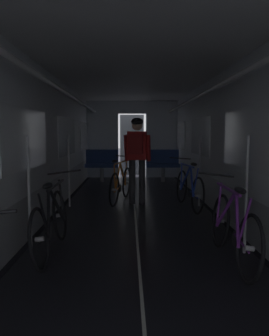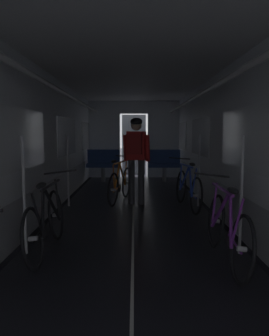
{
  "view_description": "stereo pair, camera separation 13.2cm",
  "coord_description": "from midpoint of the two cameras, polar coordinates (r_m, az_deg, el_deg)",
  "views": [
    {
      "loc": [
        -0.11,
        -1.75,
        1.42
      ],
      "look_at": [
        0.0,
        4.65,
        0.76
      ],
      "focal_mm": 35.76,
      "sensor_mm": 36.0,
      "label": 1
    },
    {
      "loc": [
        0.02,
        -1.75,
        1.42
      ],
      "look_at": [
        0.0,
        4.65,
        0.76
      ],
      "focal_mm": 35.76,
      "sensor_mm": 36.0,
      "label": 2
    }
  ],
  "objects": [
    {
      "name": "train_car_shell",
      "position": [
        5.36,
        0.68,
        8.86
      ],
      "size": [
        3.14,
        12.34,
        2.57
      ],
      "color": "black",
      "rests_on": "ground"
    },
    {
      "name": "bench_seat_far_left",
      "position": [
        9.9,
        -4.79,
        0.96
      ],
      "size": [
        0.98,
        0.51,
        0.95
      ],
      "color": "gray",
      "rests_on": "ground"
    },
    {
      "name": "bench_seat_far_right",
      "position": [
        9.91,
        5.64,
        0.95
      ],
      "size": [
        0.98,
        0.51,
        0.95
      ],
      "color": "gray",
      "rests_on": "ground"
    },
    {
      "name": "bicycle_blue",
      "position": [
        6.43,
        9.86,
        -3.46
      ],
      "size": [
        0.47,
        1.69,
        0.95
      ],
      "color": "black",
      "rests_on": "ground"
    },
    {
      "name": "bicycle_black",
      "position": [
        4.14,
        -13.75,
        -8.83
      ],
      "size": [
        0.44,
        1.69,
        0.95
      ],
      "color": "black",
      "rests_on": "ground"
    },
    {
      "name": "bicycle_purple",
      "position": [
        3.87,
        16.59,
        -9.94
      ],
      "size": [
        0.44,
        1.69,
        0.95
      ],
      "color": "black",
      "rests_on": "ground"
    },
    {
      "name": "person_cyclist_aisle",
      "position": [
        6.63,
        1.03,
        2.89
      ],
      "size": [
        0.56,
        0.44,
        1.73
      ],
      "color": "#2D2D33",
      "rests_on": "ground"
    },
    {
      "name": "bicycle_orange_in_aisle",
      "position": [
        6.97,
        -1.74,
        -2.65
      ],
      "size": [
        0.53,
        1.66,
        0.94
      ],
      "color": "black",
      "rests_on": "ground"
    }
  ]
}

